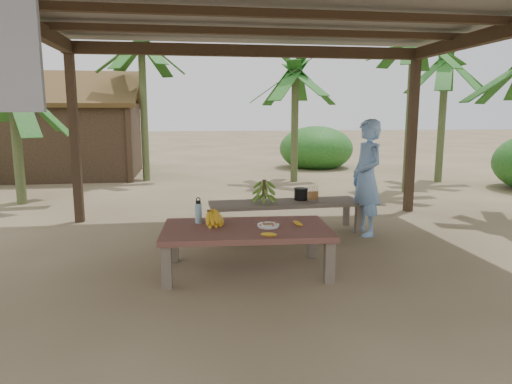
{
  "coord_description": "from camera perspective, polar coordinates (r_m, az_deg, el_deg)",
  "views": [
    {
      "loc": [
        -1.05,
        -5.17,
        1.72
      ],
      "look_at": [
        -0.27,
        0.08,
        0.8
      ],
      "focal_mm": 32.0,
      "sensor_mm": 36.0,
      "label": 1
    }
  ],
  "objects": [
    {
      "name": "ground",
      "position": [
        5.55,
        2.89,
        -8.23
      ],
      "size": [
        80.0,
        80.0,
        0.0
      ],
      "primitive_type": "plane",
      "color": "brown",
      "rests_on": "ground"
    },
    {
      "name": "pavilion",
      "position": [
        5.37,
        3.05,
        21.18
      ],
      "size": [
        6.6,
        5.6,
        2.95
      ],
      "color": "black",
      "rests_on": "ground"
    },
    {
      "name": "work_table",
      "position": [
        4.97,
        -1.23,
        -5.14
      ],
      "size": [
        1.85,
        1.1,
        0.5
      ],
      "rotation": [
        0.0,
        0.0,
        -0.06
      ],
      "color": "brown",
      "rests_on": "ground"
    },
    {
      "name": "bench",
      "position": [
        6.65,
        3.73,
        -1.69
      ],
      "size": [
        2.22,
        0.68,
        0.45
      ],
      "rotation": [
        0.0,
        0.0,
        0.04
      ],
      "color": "brown",
      "rests_on": "ground"
    },
    {
      "name": "ripe_banana_bunch",
      "position": [
        5.04,
        -5.91,
        -3.12
      ],
      "size": [
        0.39,
        0.36,
        0.19
      ],
      "primitive_type": null,
      "rotation": [
        0.0,
        0.0,
        -0.37
      ],
      "color": "yellow",
      "rests_on": "work_table"
    },
    {
      "name": "plate",
      "position": [
        4.96,
        1.55,
        -4.2
      ],
      "size": [
        0.24,
        0.24,
        0.04
      ],
      "color": "white",
      "rests_on": "work_table"
    },
    {
      "name": "loose_banana_front",
      "position": [
        4.58,
        1.62,
        -5.33
      ],
      "size": [
        0.18,
        0.07,
        0.04
      ],
      "primitive_type": "ellipsoid",
      "rotation": [
        0.0,
        0.0,
        1.7
      ],
      "color": "yellow",
      "rests_on": "work_table"
    },
    {
      "name": "loose_banana_side",
      "position": [
        5.05,
        5.26,
        -3.93
      ],
      "size": [
        0.11,
        0.16,
        0.04
      ],
      "primitive_type": "ellipsoid",
      "rotation": [
        0.0,
        0.0,
        0.46
      ],
      "color": "yellow",
      "rests_on": "work_table"
    },
    {
      "name": "water_flask",
      "position": [
        5.17,
        -7.21,
        -2.51
      ],
      "size": [
        0.08,
        0.08,
        0.29
      ],
      "color": "teal",
      "rests_on": "work_table"
    },
    {
      "name": "green_banana_stalk",
      "position": [
        6.53,
        1.04,
        0.17
      ],
      "size": [
        0.32,
        0.32,
        0.35
      ],
      "primitive_type": null,
      "rotation": [
        0.0,
        0.0,
        0.04
      ],
      "color": "#598C2D",
      "rests_on": "bench"
    },
    {
      "name": "cooking_pot",
      "position": [
        6.78,
        5.65,
        -0.29
      ],
      "size": [
        0.2,
        0.2,
        0.17
      ],
      "primitive_type": "cylinder",
      "color": "black",
      "rests_on": "bench"
    },
    {
      "name": "skewer_rack",
      "position": [
        6.68,
        7.17,
        -0.17
      ],
      "size": [
        0.18,
        0.09,
        0.24
      ],
      "primitive_type": null,
      "rotation": [
        0.0,
        0.0,
        0.04
      ],
      "color": "#A57F47",
      "rests_on": "bench"
    },
    {
      "name": "woman",
      "position": [
        6.62,
        13.67,
        1.75
      ],
      "size": [
        0.45,
        0.64,
        1.64
      ],
      "primitive_type": "imported",
      "rotation": [
        0.0,
        0.0,
        -1.47
      ],
      "color": "#719CD6",
      "rests_on": "ground"
    },
    {
      "name": "hut",
      "position": [
        13.63,
        -23.25,
        6.44
      ],
      "size": [
        4.4,
        3.43,
        2.85
      ],
      "color": "black",
      "rests_on": "ground"
    },
    {
      "name": "banana_plant_ne",
      "position": [
        10.64,
        19.15,
        16.83
      ],
      "size": [
        1.8,
        1.8,
        3.62
      ],
      "color": "#596638",
      "rests_on": "ground"
    },
    {
      "name": "banana_plant_n",
      "position": [
        11.59,
        4.93,
        13.56
      ],
      "size": [
        1.8,
        1.8,
        2.97
      ],
      "color": "#596638",
      "rests_on": "ground"
    },
    {
      "name": "banana_plant_nw",
      "position": [
        12.12,
        -14.13,
        16.61
      ],
      "size": [
        1.8,
        1.8,
        3.72
      ],
      "color": "#596638",
      "rests_on": "ground"
    },
    {
      "name": "banana_plant_w",
      "position": [
        9.7,
        -28.08,
        10.04
      ],
      "size": [
        1.8,
        1.8,
        2.42
      ],
      "color": "#596638",
      "rests_on": "ground"
    },
    {
      "name": "banana_plant_far",
      "position": [
        12.43,
        22.58,
        13.83
      ],
      "size": [
        1.8,
        1.8,
        3.24
      ],
      "color": "#596638",
      "rests_on": "ground"
    }
  ]
}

